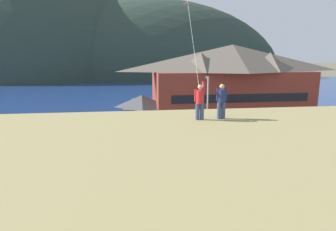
% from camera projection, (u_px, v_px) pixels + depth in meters
% --- Properties ---
extents(ground_plane, '(600.00, 600.00, 0.00)m').
position_uv_depth(ground_plane, '(191.00, 186.00, 23.29)').
color(ground_plane, '#66604C').
extents(parking_lot_pad, '(40.00, 20.00, 0.10)m').
position_uv_depth(parking_lot_pad, '(180.00, 163.00, 28.13)').
color(parking_lot_pad, slate).
rests_on(parking_lot_pad, ground).
extents(bay_water, '(360.00, 84.00, 0.03)m').
position_uv_depth(bay_water, '(145.00, 91.00, 81.53)').
color(bay_water, navy).
rests_on(bay_water, ground).
extents(far_hill_east_peak, '(88.79, 67.09, 92.49)m').
position_uv_depth(far_hill_east_peak, '(40.00, 78.00, 128.84)').
color(far_hill_east_peak, '#2D3D33').
rests_on(far_hill_east_peak, ground).
extents(far_hill_center_saddle, '(117.92, 50.63, 65.58)m').
position_uv_depth(far_hill_center_saddle, '(149.00, 77.00, 130.77)').
color(far_hill_center_saddle, '#2D3D33').
rests_on(far_hill_center_saddle, ground).
extents(harbor_lodge, '(24.05, 9.49, 11.36)m').
position_uv_depth(harbor_lodge, '(232.00, 82.00, 44.10)').
color(harbor_lodge, brown).
rests_on(harbor_lodge, ground).
extents(storage_shed_near_lot, '(7.15, 5.39, 4.59)m').
position_uv_depth(storage_shed_near_lot, '(82.00, 141.00, 26.91)').
color(storage_shed_near_lot, '#474C56').
rests_on(storage_shed_near_lot, ground).
extents(storage_shed_waterside, '(5.67, 5.33, 4.41)m').
position_uv_depth(storage_shed_waterside, '(142.00, 110.00, 42.37)').
color(storage_shed_waterside, '#474C56').
rests_on(storage_shed_waterside, ground).
extents(wharf_dock, '(3.20, 15.42, 0.70)m').
position_uv_depth(wharf_dock, '(153.00, 106.00, 56.47)').
color(wharf_dock, '#70604C').
rests_on(wharf_dock, ground).
extents(moored_boat_wharfside, '(2.27, 5.91, 2.16)m').
position_uv_depth(moored_boat_wharfside, '(136.00, 107.00, 53.86)').
color(moored_boat_wharfside, '#23564C').
rests_on(moored_boat_wharfside, ground).
extents(parked_car_corner_spot, '(4.25, 2.15, 1.82)m').
position_uv_depth(parked_car_corner_spot, '(244.00, 163.00, 25.14)').
color(parked_car_corner_spot, red).
rests_on(parked_car_corner_spot, parking_lot_pad).
extents(parked_car_front_row_silver, '(4.36, 2.38, 1.82)m').
position_uv_depth(parked_car_front_row_silver, '(243.00, 142.00, 31.30)').
color(parked_car_front_row_silver, black).
rests_on(parked_car_front_row_silver, parking_lot_pad).
extents(parked_car_back_row_right, '(4.26, 2.17, 1.82)m').
position_uv_depth(parked_car_back_row_right, '(154.00, 173.00, 23.11)').
color(parked_car_back_row_right, black).
rests_on(parked_car_back_row_right, parking_lot_pad).
extents(parked_car_mid_row_far, '(4.27, 2.20, 1.82)m').
position_uv_depth(parked_car_mid_row_far, '(177.00, 151.00, 28.36)').
color(parked_car_mid_row_far, slate).
rests_on(parked_car_mid_row_far, parking_lot_pad).
extents(parked_car_front_row_red, '(4.21, 2.07, 1.82)m').
position_uv_depth(parked_car_front_row_red, '(25.00, 153.00, 27.91)').
color(parked_car_front_row_red, '#236633').
rests_on(parked_car_front_row_red, parking_lot_pad).
extents(parked_car_lone_by_shed, '(4.24, 2.13, 1.82)m').
position_uv_depth(parked_car_lone_by_shed, '(32.00, 179.00, 22.12)').
color(parked_car_lone_by_shed, silver).
rests_on(parked_car_lone_by_shed, parking_lot_pad).
extents(parked_car_mid_row_center, '(4.24, 2.13, 1.82)m').
position_uv_depth(parked_car_mid_row_center, '(297.00, 140.00, 31.83)').
color(parked_car_mid_row_center, navy).
rests_on(parked_car_mid_row_center, parking_lot_pad).
extents(parking_light_pole, '(0.24, 0.78, 7.53)m').
position_uv_depth(parking_light_pole, '(207.00, 106.00, 33.16)').
color(parking_light_pole, '#ADADB2').
rests_on(parking_light_pole, parking_lot_pad).
extents(person_kite_flyer, '(0.56, 0.64, 1.86)m').
position_uv_depth(person_kite_flyer, '(200.00, 101.00, 14.71)').
color(person_kite_flyer, '#384770').
rests_on(person_kite_flyer, grassy_hill_foreground).
extents(person_companion, '(0.55, 0.40, 1.74)m').
position_uv_depth(person_companion, '(222.00, 100.00, 14.94)').
color(person_companion, '#384770').
rests_on(person_companion, grassy_hill_foreground).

